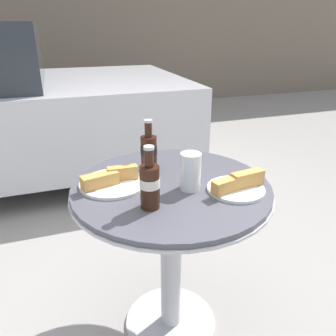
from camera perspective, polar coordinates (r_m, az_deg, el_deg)
ground_plane at (r=1.70m, az=0.45°, el=-25.32°), size 30.00×30.00×0.00m
bistro_table at (r=1.34m, az=0.53°, el=-9.69°), size 0.77×0.77×0.73m
cola_bottle_left at (r=1.06m, az=-3.20°, el=-2.84°), size 0.07×0.07×0.21m
cola_bottle_right at (r=1.33m, az=-3.35°, el=2.87°), size 0.07×0.07×0.22m
drinking_glass at (r=1.19m, az=3.92°, el=-0.88°), size 0.08×0.08×0.14m
lunch_plate_near at (r=1.21m, az=11.96°, el=-2.97°), size 0.22×0.21×0.07m
lunch_plate_far at (r=1.25m, az=-9.76°, el=-2.21°), size 0.25×0.25×0.07m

